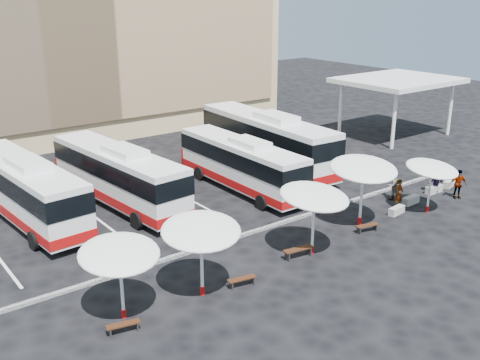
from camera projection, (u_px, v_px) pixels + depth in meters
ground at (259, 236)px, 30.43m from camera, size 120.00×120.00×0.00m
service_canopy at (398, 82)px, 50.11m from camera, size 10.00×8.00×5.20m
curb_divider at (253, 232)px, 30.79m from camera, size 34.00×0.25×0.15m
bay_lines at (181, 195)px, 36.47m from camera, size 24.15×12.00×0.01m
bus_0 at (25, 188)px, 31.91m from camera, size 3.51×12.38×3.88m
bus_1 at (118, 174)px, 34.36m from camera, size 3.63×12.31×3.85m
bus_2 at (241, 163)px, 37.02m from camera, size 2.79×11.40×3.61m
bus_3 at (266, 139)px, 41.36m from camera, size 3.72×13.69×4.30m
sunshade_0 at (119, 254)px, 21.97m from camera, size 3.50×3.54×3.37m
sunshade_1 at (201, 231)px, 23.64m from camera, size 4.43×4.46×3.58m
sunshade_2 at (314, 197)px, 27.44m from camera, size 4.22×4.25×3.62m
sunshade_3 at (363, 169)px, 30.90m from camera, size 4.82×4.84×3.90m
sunshade_4 at (432, 169)px, 32.91m from camera, size 3.36×3.39×3.19m
wood_bench_0 at (123, 326)px, 21.77m from camera, size 1.37×0.63×0.41m
wood_bench_1 at (242, 280)px, 25.20m from camera, size 1.39×0.60×0.41m
wood_bench_2 at (298, 251)px, 27.89m from camera, size 1.66×0.67×0.49m
wood_bench_3 at (367, 227)px, 30.87m from camera, size 1.40×0.67×0.41m
conc_bench_0 at (397, 210)px, 33.35m from camera, size 1.25×0.54×0.45m
conc_bench_1 at (411, 200)px, 34.93m from camera, size 1.32×0.51×0.49m
conc_bench_2 at (434, 189)px, 36.84m from camera, size 1.33×0.45×0.50m
conc_bench_3 at (449, 183)px, 37.99m from camera, size 1.35×0.74×0.48m
passenger_0 at (399, 194)px, 34.10m from camera, size 0.76×0.60×1.83m
passenger_1 at (393, 186)px, 35.48m from camera, size 1.04×0.89×1.85m
passenger_2 at (458, 184)px, 35.68m from camera, size 1.19×0.99×1.90m
passenger_3 at (436, 180)px, 36.55m from camera, size 1.31×0.94×1.83m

